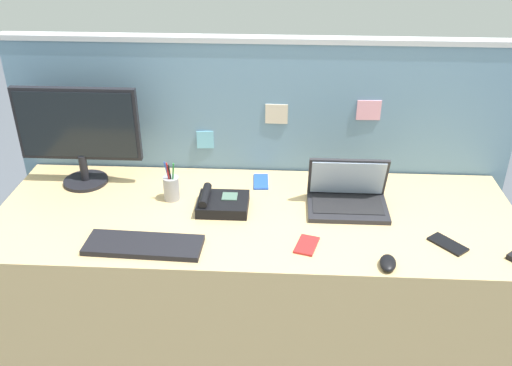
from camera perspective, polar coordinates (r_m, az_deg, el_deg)
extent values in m
plane|color=#4C515B|center=(2.81, -0.06, -15.86)|extent=(10.00, 10.00, 0.00)
cube|color=tan|center=(2.57, -0.06, -10.06)|extent=(2.21, 0.80, 0.73)
cube|color=#6084A3|center=(2.77, 0.44, 0.62)|extent=(2.34, 0.06, 1.34)
cube|color=#B7BAC1|center=(2.52, 0.50, 14.45)|extent=(2.34, 0.07, 0.02)
cube|color=#66ADD1|center=(2.67, -5.20, 4.42)|extent=(0.08, 0.01, 0.09)
cube|color=pink|center=(2.60, 11.43, 7.29)|extent=(0.11, 0.01, 0.09)
cube|color=beige|center=(2.59, 2.11, 7.04)|extent=(0.10, 0.01, 0.09)
cylinder|color=black|center=(2.71, -16.96, 0.20)|extent=(0.20, 0.20, 0.02)
cylinder|color=black|center=(2.68, -17.17, 1.49)|extent=(0.04, 0.04, 0.12)
cube|color=black|center=(2.60, -17.75, 5.76)|extent=(0.55, 0.03, 0.33)
cube|color=black|center=(2.59, -17.87, 5.62)|extent=(0.52, 0.01, 0.30)
cube|color=#232328|center=(2.41, 9.30, -2.50)|extent=(0.34, 0.23, 0.02)
cube|color=black|center=(2.41, 9.30, -2.16)|extent=(0.30, 0.16, 0.00)
cube|color=#232328|center=(2.43, 9.33, 0.65)|extent=(0.34, 0.08, 0.20)
cube|color=#9EB2D1|center=(2.42, 9.34, 0.50)|extent=(0.31, 0.06, 0.18)
cube|color=black|center=(2.38, -3.38, -2.17)|extent=(0.21, 0.18, 0.05)
cube|color=#4C6B5B|center=(2.39, -2.70, -1.39)|extent=(0.06, 0.06, 0.01)
cylinder|color=black|center=(2.37, -5.21, -1.26)|extent=(0.04, 0.16, 0.04)
cube|color=black|center=(2.19, -11.38, -6.24)|extent=(0.45, 0.17, 0.02)
ellipsoid|color=black|center=(2.10, 13.30, -7.94)|extent=(0.07, 0.11, 0.03)
cylinder|color=#99999E|center=(2.46, -8.62, -0.54)|extent=(0.07, 0.07, 0.11)
cylinder|color=blue|center=(2.43, -8.95, 0.67)|extent=(0.03, 0.02, 0.15)
cylinder|color=red|center=(2.43, -8.88, 0.54)|extent=(0.02, 0.01, 0.14)
cylinder|color=#238438|center=(2.42, -8.48, 0.56)|extent=(0.02, 0.02, 0.14)
cylinder|color=black|center=(2.43, -8.70, 0.49)|extent=(0.02, 0.02, 0.13)
cube|color=black|center=(2.29, 18.97, -5.92)|extent=(0.15, 0.16, 0.01)
cube|color=blue|center=(2.59, 0.50, 0.13)|extent=(0.08, 0.15, 0.01)
cube|color=#B22323|center=(2.17, 5.19, -6.33)|extent=(0.11, 0.14, 0.01)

